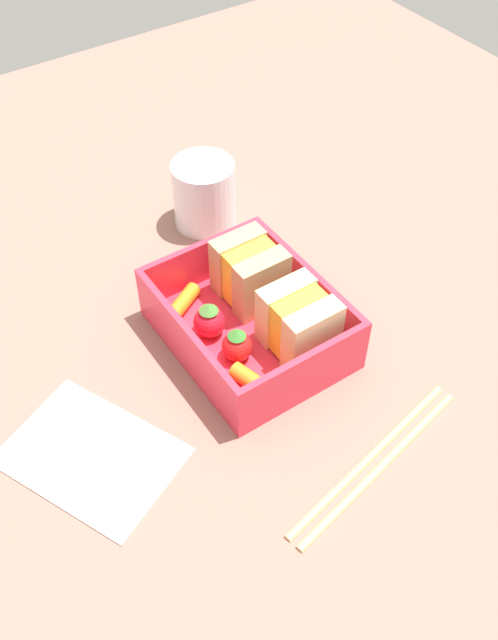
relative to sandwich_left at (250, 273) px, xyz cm
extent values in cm
cube|color=#926356|center=(3.82, -2.64, -5.18)|extent=(120.00, 120.00, 2.00)
cube|color=#E32E44|center=(3.82, -2.64, -3.58)|extent=(17.07, 13.54, 1.20)
cube|color=#E32E44|center=(3.82, 3.83, -0.66)|extent=(17.07, 0.60, 4.64)
cube|color=#E32E44|center=(3.82, -9.11, -0.66)|extent=(17.07, 0.60, 4.64)
cube|color=#E32E44|center=(-4.42, -2.64, -0.66)|extent=(0.60, 12.34, 4.64)
cube|color=#E32E44|center=(12.05, -2.64, -0.66)|extent=(0.60, 12.34, 4.64)
cube|color=tan|center=(-1.97, 0.00, 0.00)|extent=(1.97, 5.28, 5.96)
cube|color=yellow|center=(0.00, 0.00, 0.00)|extent=(1.97, 4.86, 5.49)
cube|color=tan|center=(1.97, 0.00, 0.00)|extent=(1.97, 5.28, 5.96)
cube|color=beige|center=(5.66, 0.00, 0.00)|extent=(1.97, 5.28, 5.96)
cube|color=yellow|center=(7.63, 0.00, 0.00)|extent=(1.97, 4.86, 5.49)
cube|color=beige|center=(9.61, 0.00, 0.00)|extent=(1.97, 5.28, 5.96)
cylinder|color=orange|center=(-2.17, -6.04, -2.26)|extent=(3.21, 4.21, 1.44)
sphere|color=red|center=(1.98, -5.71, -1.52)|extent=(2.93, 2.93, 2.93)
cone|color=#447F34|center=(1.98, -5.71, 0.24)|extent=(1.76, 1.76, 0.60)
sphere|color=red|center=(5.74, -5.20, -1.62)|extent=(2.73, 2.73, 2.73)
cone|color=#36812F|center=(5.74, -5.20, 0.04)|extent=(1.64, 1.64, 0.60)
cylinder|color=orange|center=(9.63, -5.88, -2.23)|extent=(5.06, 2.77, 1.51)
cylinder|color=#DBB070|center=(19.85, -1.69, -3.83)|extent=(4.54, 19.38, 0.70)
cylinder|color=#DBB070|center=(21.02, -1.46, -3.83)|extent=(4.54, 19.38, 0.70)
cylinder|color=white|center=(-13.12, 3.03, -0.51)|extent=(6.63, 6.63, 7.34)
cube|color=white|center=(7.10, -20.26, -3.98)|extent=(16.51, 14.58, 0.40)
camera|label=1|loc=(39.90, -26.93, 45.95)|focal=40.00mm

